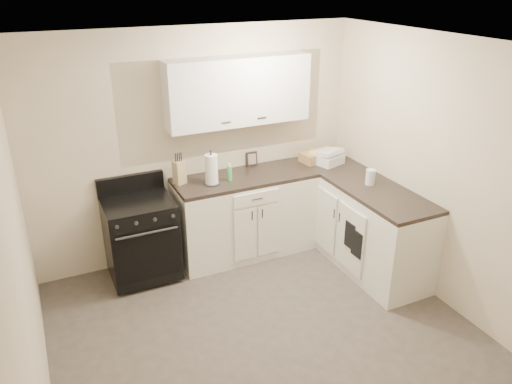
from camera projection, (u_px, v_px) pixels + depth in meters
name	position (u px, v px, depth m)	size (l,w,h in m)	color
floor	(270.00, 341.00, 4.39)	(3.60, 3.60, 0.00)	#473F38
ceiling	(275.00, 49.00, 3.38)	(3.60, 3.60, 0.00)	white
wall_back	(197.00, 146.00, 5.37)	(3.60, 3.60, 0.00)	beige
wall_right	(447.00, 177.00, 4.58)	(3.60, 3.60, 0.00)	beige
wall_left	(21.00, 267.00, 3.19)	(3.60, 3.60, 0.00)	beige
wall_front	(441.00, 365.00, 2.39)	(3.60, 3.60, 0.00)	beige
base_cabinets_back	(245.00, 216.00, 5.62)	(1.55, 0.60, 0.90)	silver
base_cabinets_right	(358.00, 222.00, 5.49)	(0.60, 1.90, 0.90)	silver
countertop_back	(245.00, 178.00, 5.42)	(1.55, 0.60, 0.04)	black
countertop_right	(362.00, 183.00, 5.30)	(0.60, 1.90, 0.04)	black
upper_cabinets	(238.00, 91.00, 5.17)	(1.55, 0.30, 0.70)	white
stove	(142.00, 238.00, 5.13)	(0.69, 0.59, 0.83)	black
knife_block	(179.00, 172.00, 5.18)	(0.11, 0.10, 0.25)	tan
paper_towel	(211.00, 169.00, 5.16)	(0.13, 0.13, 0.32)	white
soap_bottle	(230.00, 173.00, 5.27)	(0.05, 0.05, 0.16)	green
picture_frame	(252.00, 159.00, 5.68)	(0.13, 0.02, 0.16)	black
wicker_basket	(315.00, 157.00, 5.81)	(0.33, 0.22, 0.11)	tan
countertop_grill	(328.00, 159.00, 5.75)	(0.29, 0.27, 0.11)	white
glass_jar	(370.00, 177.00, 5.18)	(0.10, 0.10, 0.16)	silver
oven_mitt_near	(357.00, 244.00, 5.01)	(0.02, 0.16, 0.28)	black
oven_mitt_far	(350.00, 235.00, 5.10)	(0.02, 0.16, 0.28)	black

